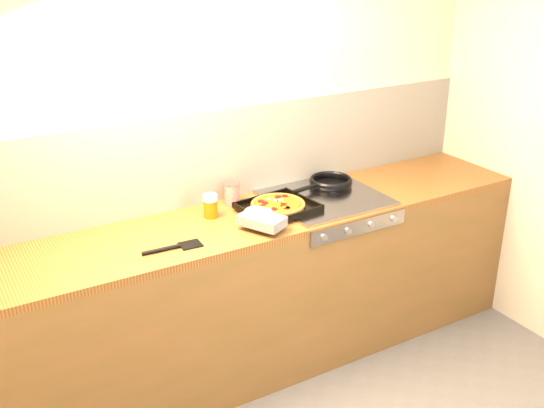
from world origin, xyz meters
TOP-DOWN VIEW (x-y plane):
  - room_shell at (0.00, 1.39)m, footprint 3.20×3.20m
  - counter_run at (0.00, 1.10)m, footprint 3.20×0.62m
  - stovetop at (0.45, 1.10)m, footprint 0.60×0.56m
  - pizza_on_tray at (0.08, 1.04)m, footprint 0.49×0.46m
  - frying_pan at (0.56, 1.21)m, footprint 0.42×0.28m
  - tomato_can at (-0.02, 1.29)m, footprint 0.11×0.11m
  - juice_glass at (-0.20, 1.19)m, footprint 0.08×0.08m
  - wooden_spoon at (0.25, 1.26)m, footprint 0.30×0.11m
  - black_spatula at (-0.50, 0.95)m, footprint 0.28×0.09m

SIDE VIEW (x-z plane):
  - counter_run at x=0.00m, z-range 0.00..0.90m
  - stovetop at x=0.45m, z-range 0.90..0.92m
  - black_spatula at x=-0.50m, z-range 0.90..0.92m
  - wooden_spoon at x=0.25m, z-range 0.90..0.92m
  - frying_pan at x=0.56m, z-range 0.92..0.96m
  - pizza_on_tray at x=0.08m, z-range 0.91..0.97m
  - tomato_can at x=-0.02m, z-range 0.90..1.02m
  - juice_glass at x=-0.20m, z-range 0.90..1.02m
  - room_shell at x=0.00m, z-range -0.45..2.75m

